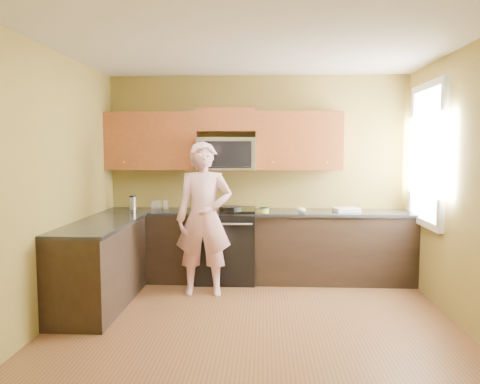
# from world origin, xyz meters

# --- Properties ---
(floor) EXTENTS (4.00, 4.00, 0.00)m
(floor) POSITION_xyz_m (0.00, 0.00, 0.00)
(floor) COLOR brown
(floor) RESTS_ON ground
(ceiling) EXTENTS (4.00, 4.00, 0.00)m
(ceiling) POSITION_xyz_m (0.00, 0.00, 2.70)
(ceiling) COLOR white
(ceiling) RESTS_ON ground
(wall_back) EXTENTS (4.00, 0.00, 4.00)m
(wall_back) POSITION_xyz_m (0.00, 2.00, 1.35)
(wall_back) COLOR olive
(wall_back) RESTS_ON ground
(wall_front) EXTENTS (4.00, 0.00, 4.00)m
(wall_front) POSITION_xyz_m (0.00, -2.00, 1.35)
(wall_front) COLOR olive
(wall_front) RESTS_ON ground
(wall_left) EXTENTS (0.00, 4.00, 4.00)m
(wall_left) POSITION_xyz_m (-2.00, 0.00, 1.35)
(wall_left) COLOR olive
(wall_left) RESTS_ON ground
(wall_right) EXTENTS (0.00, 4.00, 4.00)m
(wall_right) POSITION_xyz_m (2.00, 0.00, 1.35)
(wall_right) COLOR olive
(wall_right) RESTS_ON ground
(cabinet_back_run) EXTENTS (4.00, 0.60, 0.88)m
(cabinet_back_run) POSITION_xyz_m (0.00, 1.70, 0.44)
(cabinet_back_run) COLOR black
(cabinet_back_run) RESTS_ON floor
(cabinet_left_run) EXTENTS (0.60, 1.60, 0.88)m
(cabinet_left_run) POSITION_xyz_m (-1.70, 0.60, 0.44)
(cabinet_left_run) COLOR black
(cabinet_left_run) RESTS_ON floor
(countertop_back) EXTENTS (4.00, 0.62, 0.04)m
(countertop_back) POSITION_xyz_m (0.00, 1.69, 0.90)
(countertop_back) COLOR black
(countertop_back) RESTS_ON cabinet_back_run
(countertop_left) EXTENTS (0.62, 1.60, 0.04)m
(countertop_left) POSITION_xyz_m (-1.69, 0.60, 0.90)
(countertop_left) COLOR black
(countertop_left) RESTS_ON cabinet_left_run
(stove) EXTENTS (0.76, 0.65, 0.95)m
(stove) POSITION_xyz_m (-0.40, 1.68, 0.47)
(stove) COLOR black
(stove) RESTS_ON floor
(microwave) EXTENTS (0.76, 0.40, 0.42)m
(microwave) POSITION_xyz_m (-0.40, 1.80, 1.45)
(microwave) COLOR silver
(microwave) RESTS_ON wall_back
(upper_cab_left) EXTENTS (1.22, 0.33, 0.75)m
(upper_cab_left) POSITION_xyz_m (-1.39, 1.83, 1.45)
(upper_cab_left) COLOR brown
(upper_cab_left) RESTS_ON wall_back
(upper_cab_right) EXTENTS (1.12, 0.33, 0.75)m
(upper_cab_right) POSITION_xyz_m (0.54, 1.83, 1.45)
(upper_cab_right) COLOR brown
(upper_cab_right) RESTS_ON wall_back
(upper_cab_over_mw) EXTENTS (0.76, 0.33, 0.30)m
(upper_cab_over_mw) POSITION_xyz_m (-0.40, 1.83, 2.10)
(upper_cab_over_mw) COLOR brown
(upper_cab_over_mw) RESTS_ON wall_back
(window) EXTENTS (0.06, 1.06, 1.66)m
(window) POSITION_xyz_m (1.98, 1.20, 1.65)
(window) COLOR white
(window) RESTS_ON wall_right
(woman) EXTENTS (0.69, 0.48, 1.81)m
(woman) POSITION_xyz_m (-0.62, 1.10, 0.90)
(woman) COLOR pink
(woman) RESTS_ON floor
(frying_pan) EXTENTS (0.38, 0.54, 0.06)m
(frying_pan) POSITION_xyz_m (-0.33, 1.42, 0.95)
(frying_pan) COLOR black
(frying_pan) RESTS_ON stove
(butter_tub) EXTENTS (0.12, 0.12, 0.09)m
(butter_tub) POSITION_xyz_m (0.10, 1.51, 0.92)
(butter_tub) COLOR yellow
(butter_tub) RESTS_ON countertop_back
(toast_slice) EXTENTS (0.14, 0.14, 0.01)m
(toast_slice) POSITION_xyz_m (0.09, 1.65, 0.93)
(toast_slice) COLOR #B27F47
(toast_slice) RESTS_ON countertop_back
(napkin_a) EXTENTS (0.12, 0.13, 0.06)m
(napkin_a) POSITION_xyz_m (-0.33, 1.57, 0.95)
(napkin_a) COLOR silver
(napkin_a) RESTS_ON countertop_back
(napkin_b) EXTENTS (0.13, 0.14, 0.07)m
(napkin_b) POSITION_xyz_m (0.56, 1.54, 0.95)
(napkin_b) COLOR silver
(napkin_b) RESTS_ON countertop_back
(dish_towel) EXTENTS (0.34, 0.30, 0.05)m
(dish_towel) POSITION_xyz_m (1.15, 1.67, 0.95)
(dish_towel) COLOR white
(dish_towel) RESTS_ON countertop_back
(travel_mug) EXTENTS (0.10, 0.10, 0.19)m
(travel_mug) POSITION_xyz_m (-1.64, 1.72, 0.92)
(travel_mug) COLOR silver
(travel_mug) RESTS_ON countertop_back
(glass_a) EXTENTS (0.08, 0.08, 0.12)m
(glass_a) POSITION_xyz_m (-1.33, 1.82, 0.98)
(glass_a) COLOR silver
(glass_a) RESTS_ON countertop_back
(glass_b) EXTENTS (0.08, 0.08, 0.12)m
(glass_b) POSITION_xyz_m (-1.22, 1.80, 0.98)
(glass_b) COLOR silver
(glass_b) RESTS_ON countertop_back
(glass_c) EXTENTS (0.09, 0.09, 0.12)m
(glass_c) POSITION_xyz_m (-1.36, 1.72, 0.98)
(glass_c) COLOR silver
(glass_c) RESTS_ON countertop_back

